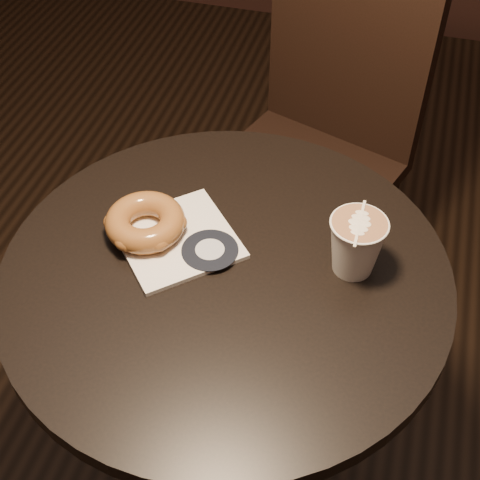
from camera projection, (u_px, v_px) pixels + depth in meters
The scene contains 5 objects.
cafe_table at pixel (227, 343), 1.17m from camera, with size 0.70×0.70×0.75m.
chair at pixel (324, 119), 1.60m from camera, with size 0.52×0.52×1.03m.
pastry_bag at pixel (177, 239), 1.07m from camera, with size 0.17×0.17×0.01m, color white.
doughnut at pixel (145, 222), 1.06m from camera, with size 0.13×0.13×0.04m, color brown.
latte_cup at pixel (356, 246), 1.00m from camera, with size 0.09×0.09×0.10m, color silver, non-canonical shape.
Camera 1 is at (0.21, -0.66, 1.52)m, focal length 50.00 mm.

